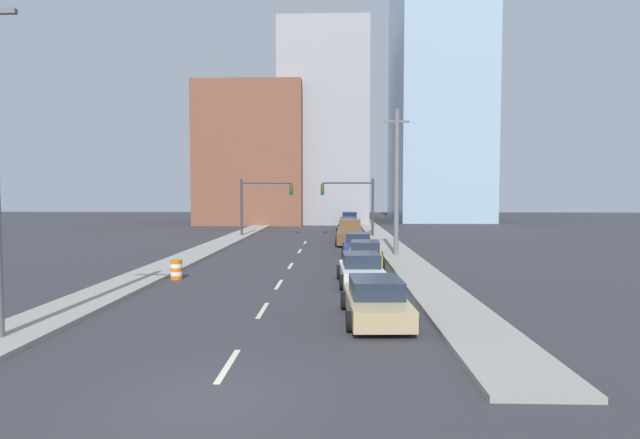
{
  "coord_description": "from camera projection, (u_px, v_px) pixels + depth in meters",
  "views": [
    {
      "loc": [
        2.6,
        -9.78,
        4.16
      ],
      "look_at": [
        1.41,
        27.5,
        2.2
      ],
      "focal_mm": 28.0,
      "sensor_mm": 36.0,
      "label": 1
    }
  ],
  "objects": [
    {
      "name": "sidewalk_right",
      "position": [
        374.0,
        230.0,
        54.91
      ],
      "size": [
        2.3,
        90.31,
        0.15
      ],
      "color": "gray",
      "rests_on": "ground"
    },
    {
      "name": "sidewalk_left",
      "position": [
        251.0,
        230.0,
        55.34
      ],
      "size": [
        2.3,
        90.31,
        0.15
      ],
      "color": "gray",
      "rests_on": "ground"
    },
    {
      "name": "pickup_truck_navy",
      "position": [
        350.0,
        221.0,
        61.65
      ],
      "size": [
        2.33,
        5.49,
        1.81
      ],
      "rotation": [
        0.0,
        0.0,
        0.02
      ],
      "color": "#141E47",
      "rests_on": "ground"
    },
    {
      "name": "building_glass_right",
      "position": [
        437.0,
        92.0,
        76.82
      ],
      "size": [
        13.0,
        20.0,
        39.57
      ],
      "color": "#99B7CC",
      "rests_on": "ground"
    },
    {
      "name": "lane_stripe_at_32m",
      "position": [
        305.0,
        242.0,
        42.26
      ],
      "size": [
        0.16,
        2.4,
        0.01
      ],
      "primitive_type": "cube",
      "color": "beige",
      "rests_on": "ground"
    },
    {
      "name": "lane_stripe_at_26m",
      "position": [
        300.0,
        251.0,
        35.92
      ],
      "size": [
        0.16,
        2.4,
        0.01
      ],
      "primitive_type": "cube",
      "color": "beige",
      "rests_on": "ground"
    },
    {
      "name": "sedan_gray",
      "position": [
        348.0,
        225.0,
        54.82
      ],
      "size": [
        2.27,
        4.74,
        1.54
      ],
      "rotation": [
        0.0,
        0.0,
        0.03
      ],
      "color": "slate",
      "rests_on": "ground"
    },
    {
      "name": "utility_pole_right_mid",
      "position": [
        397.0,
        182.0,
        32.44
      ],
      "size": [
        1.6,
        0.32,
        9.6
      ],
      "color": "slate",
      "rests_on": "ground"
    },
    {
      "name": "pickup_truck_brown",
      "position": [
        350.0,
        234.0,
        41.0
      ],
      "size": [
        2.39,
        6.29,
        2.01
      ],
      "rotation": [
        0.0,
        0.0,
        -0.02
      ],
      "color": "brown",
      "rests_on": "ground"
    },
    {
      "name": "building_office_center",
      "position": [
        325.0,
        130.0,
        73.71
      ],
      "size": [
        12.0,
        20.0,
        26.94
      ],
      "color": "#99999E",
      "rests_on": "ground"
    },
    {
      "name": "traffic_barrel",
      "position": [
        176.0,
        270.0,
        24.12
      ],
      "size": [
        0.56,
        0.56,
        0.95
      ],
      "color": "orange",
      "rests_on": "ground"
    },
    {
      "name": "lane_stripe_at_2m",
      "position": [
        228.0,
        365.0,
        12.06
      ],
      "size": [
        0.16,
        2.4,
        0.01
      ],
      "primitive_type": "cube",
      "color": "beige",
      "rests_on": "ground"
    },
    {
      "name": "lane_stripe_at_13m",
      "position": [
        279.0,
        284.0,
        22.79
      ],
      "size": [
        0.16,
        2.4,
        0.01
      ],
      "primitive_type": "cube",
      "color": "beige",
      "rests_on": "ground"
    },
    {
      "name": "traffic_signal_right",
      "position": [
        356.0,
        198.0,
        47.46
      ],
      "size": [
        5.09,
        0.35,
        5.56
      ],
      "color": "#38383D",
      "rests_on": "ground"
    },
    {
      "name": "sedan_teal",
      "position": [
        348.0,
        230.0,
        48.07
      ],
      "size": [
        2.23,
        4.62,
        1.41
      ],
      "rotation": [
        0.0,
        0.0,
        0.02
      ],
      "color": "#196B75",
      "rests_on": "ground"
    },
    {
      "name": "lane_stripe_at_19m",
      "position": [
        290.0,
        266.0,
        28.61
      ],
      "size": [
        0.16,
        2.4,
        0.01
      ],
      "primitive_type": "cube",
      "color": "beige",
      "rests_on": "ground"
    },
    {
      "name": "sedan_tan",
      "position": [
        376.0,
        301.0,
        16.41
      ],
      "size": [
        2.29,
        4.81,
        1.38
      ],
      "rotation": [
        0.0,
        0.0,
        0.04
      ],
      "color": "tan",
      "rests_on": "ground"
    },
    {
      "name": "sedan_yellow",
      "position": [
        365.0,
        255.0,
        28.2
      ],
      "size": [
        2.28,
        4.8,
        1.47
      ],
      "rotation": [
        0.0,
        0.0,
        -0.06
      ],
      "color": "gold",
      "rests_on": "ground"
    },
    {
      "name": "ground_plane",
      "position": [
        207.0,
        400.0,
        10.06
      ],
      "size": [
        200.0,
        200.0,
        0.0
      ],
      "primitive_type": "plane",
      "color": "#333338"
    },
    {
      "name": "lane_stripe_at_8m",
      "position": [
        263.0,
        310.0,
        17.74
      ],
      "size": [
        0.16,
        2.4,
        0.01
      ],
      "primitive_type": "cube",
      "color": "beige",
      "rests_on": "ground"
    },
    {
      "name": "building_brick_left",
      "position": [
        256.0,
        157.0,
        70.25
      ],
      "size": [
        14.0,
        16.0,
        18.52
      ],
      "color": "brown",
      "rests_on": "ground"
    },
    {
      "name": "sedan_white",
      "position": [
        361.0,
        270.0,
        22.76
      ],
      "size": [
        2.25,
        4.47,
        1.44
      ],
      "rotation": [
        0.0,
        0.0,
        0.04
      ],
      "color": "silver",
      "rests_on": "ground"
    },
    {
      "name": "sedan_blue",
      "position": [
        358.0,
        245.0,
        33.73
      ],
      "size": [
        2.23,
        4.72,
        1.49
      ],
      "rotation": [
        0.0,
        0.0,
        -0.04
      ],
      "color": "navy",
      "rests_on": "ground"
    },
    {
      "name": "traffic_signal_left",
      "position": [
        258.0,
        198.0,
        47.76
      ],
      "size": [
        5.09,
        0.35,
        5.56
      ],
      "color": "#38383D",
      "rests_on": "ground"
    }
  ]
}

